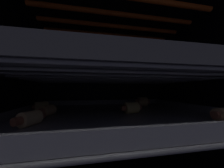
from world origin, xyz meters
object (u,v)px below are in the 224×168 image
Objects in this scene: pig_in_blanket_upper_0 at (184,70)px; pig_in_blanket_upper_1 at (128,74)px; pig_in_blanket_upper_9 at (162,70)px; oven_rack_upper at (116,79)px; pig_in_blanket_upper_3 at (72,71)px; pig_in_blanket_lower_0 at (142,102)px; pig_in_blanket_upper_7 at (101,61)px; pig_in_blanket_upper_2 at (169,65)px; baking_tray_lower at (116,113)px; pig_in_blanket_upper_4 at (145,64)px; pig_in_blanket_lower_5 at (131,108)px; baking_tray_upper at (116,75)px; pig_in_blanket_upper_6 at (111,57)px; pig_in_blanket_lower_2 at (47,110)px; pig_in_blanket_upper_10 at (53,69)px; heating_element at (116,20)px; pig_in_blanket_lower_3 at (223,114)px; pig_in_blanket_lower_4 at (41,107)px; oven_rack_lower at (116,116)px; pig_in_blanket_upper_8 at (223,58)px; pig_in_blanket_upper_5 at (176,52)px; pig_in_blanket_lower_1 at (30,118)px.

pig_in_blanket_upper_0 is 0.99× the size of pig_in_blanket_upper_1.
oven_rack_upper is at bearing 179.18° from pig_in_blanket_upper_9.
pig_in_blanket_upper_3 is at bearing -173.97° from pig_in_blanket_upper_1.
pig_in_blanket_lower_0 is 0.90× the size of pig_in_blanket_upper_7.
pig_in_blanket_upper_2 is 8.36cm from pig_in_blanket_upper_9.
oven_rack_upper is 9.10× the size of pig_in_blanket_upper_9.
pig_in_blanket_upper_4 reaches higher than baking_tray_lower.
pig_in_blanket_lower_5 is 0.96× the size of pig_in_blanket_upper_7.
pig_in_blanket_upper_6 is at bearing -106.75° from baking_tray_upper.
pig_in_blanket_upper_1 is at bearing 27.69° from pig_in_blanket_lower_2.
pig_in_blanket_upper_10 reaches higher than baking_tray_upper.
pig_in_blanket_upper_2 is 28.31cm from pig_in_blanket_upper_3.
pig_in_blanket_lower_0 is 16.74cm from pig_in_blanket_upper_0.
pig_in_blanket_upper_9 reaches higher than oven_rack_upper.
pig_in_blanket_lower_0 reaches higher than baking_tray_lower.
heating_element reaches higher than baking_tray_lower.
pig_in_blanket_lower_0 is 23.14cm from pig_in_blanket_lower_3.
pig_in_blanket_lower_4 is (-19.81, 4.62, 1.57)cm from baking_tray_lower.
oven_rack_lower is at bearing -13.13° from pig_in_blanket_lower_4.
pig_in_blanket_upper_10 reaches higher than pig_in_blanket_lower_5.
heating_element reaches higher than oven_rack_upper.
pig_in_blanket_upper_2 is at bearing -21.23° from pig_in_blanket_upper_10.
baking_tray_lower is 7.31× the size of pig_in_blanket_upper_8.
pig_in_blanket_lower_2 is 29.61cm from pig_in_blanket_upper_2.
pig_in_blanket_upper_2 is (-9.54, -6.55, -0.16)cm from pig_in_blanket_upper_0.
baking_tray_lower is 7.69× the size of pig_in_blanket_upper_0.
oven_rack_upper is at bearing 5.35° from pig_in_blanket_lower_2.
pig_in_blanket_upper_1 is at bearing 57.43° from heating_element.
pig_in_blanket_lower_3 is (6.43, -22.22, -0.47)cm from pig_in_blanket_lower_0.
heating_element is 19.11cm from pig_in_blanket_upper_9.
pig_in_blanket_lower_3 reaches higher than oven_rack_lower.
pig_in_blanket_upper_5 is (21.87, -15.04, 10.33)cm from pig_in_blanket_lower_2.
pig_in_blanket_lower_5 is 22.03cm from pig_in_blanket_upper_3.
pig_in_blanket_upper_1 is at bearing 57.43° from oven_rack_upper.
pig_in_blanket_upper_0 reaches higher than pig_in_blanket_upper_2.
pig_in_blanket_lower_0 is 27.67cm from pig_in_blanket_upper_6.
pig_in_blanket_lower_5 reaches higher than oven_rack_lower.
heating_element is 0.84× the size of oven_rack_lower.
oven_rack_lower is 10.94cm from baking_tray_upper.
pig_in_blanket_upper_9 is (10.12, 2.31, 10.20)cm from pig_in_blanket_lower_5.
pig_in_blanket_upper_5 reaches higher than pig_in_blanket_lower_2.
pig_in_blanket_lower_1 is at bearing -176.11° from pig_in_blanket_upper_2.
pig_in_blanket_upper_7 is at bearing 175.29° from pig_in_blanket_upper_4.
oven_rack_lower is at bearing 5.35° from pig_in_blanket_lower_2.
pig_in_blanket_upper_0 is 1.32× the size of pig_in_blanket_upper_6.
baking_tray_lower is at bearing -90.00° from oven_rack_upper.
pig_in_blanket_upper_4 is 11.85cm from pig_in_blanket_upper_9.
pig_in_blanket_upper_8 is at bearing -21.15° from pig_in_blanket_lower_2.
oven_rack_lower is 20.50cm from pig_in_blanket_lower_4.
pig_in_blanket_lower_3 is 0.12× the size of baking_tray_upper.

